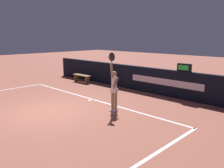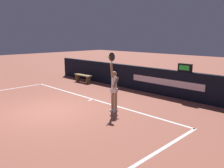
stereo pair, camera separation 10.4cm
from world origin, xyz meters
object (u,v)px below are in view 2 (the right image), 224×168
object	(u,v)px
speed_display	(185,68)
courtside_bench_near	(83,77)
tennis_player	(114,87)
tennis_ball	(109,57)

from	to	relation	value
speed_display	courtside_bench_near	size ratio (longest dim) A/B	0.46
courtside_bench_near	speed_display	bearing A→B (deg)	6.79
tennis_player	speed_display	bearing A→B (deg)	72.88
courtside_bench_near	tennis_ball	bearing A→B (deg)	-28.42
tennis_player	tennis_ball	xyz separation A→B (m)	(-0.14, -0.15, 1.21)
speed_display	tennis_player	xyz separation A→B (m)	(-1.11, -3.60, -0.55)
speed_display	courtside_bench_near	xyz separation A→B (m)	(-6.70, -0.80, -1.15)
speed_display	tennis_player	size ratio (longest dim) A/B	0.28
tennis_player	tennis_ball	world-z (taller)	tennis_player
speed_display	courtside_bench_near	world-z (taller)	speed_display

